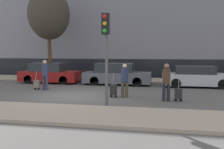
{
  "coord_description": "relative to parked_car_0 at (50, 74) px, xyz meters",
  "views": [
    {
      "loc": [
        4.18,
        -11.87,
        2.24
      ],
      "look_at": [
        1.53,
        1.8,
        0.95
      ],
      "focal_mm": 40.0,
      "sensor_mm": 36.0,
      "label": 1
    }
  ],
  "objects": [
    {
      "name": "parked_car_0",
      "position": [
        0.0,
        0.0,
        0.0
      ],
      "size": [
        4.18,
        1.76,
        1.42
      ],
      "color": "maroon",
      "rests_on": "ground_plane"
    },
    {
      "name": "parked_car_1",
      "position": [
        4.85,
        -0.01,
        0.01
      ],
      "size": [
        4.52,
        1.7,
        1.44
      ],
      "color": "#4C5156",
      "rests_on": "ground_plane"
    },
    {
      "name": "ground_plane",
      "position": [
        3.56,
        -4.69,
        -0.66
      ],
      "size": [
        80.0,
        80.0,
        0.0
      ],
      "primitive_type": "plane",
      "color": "#565451"
    },
    {
      "name": "building_facade",
      "position": [
        3.56,
        5.99,
        5.76
      ],
      "size": [
        28.0,
        3.02,
        12.86
      ],
      "color": "slate",
      "rests_on": "ground_plane"
    },
    {
      "name": "trolley_right",
      "position": [
        8.57,
        -5.08,
        -0.33
      ],
      "size": [
        0.34,
        0.29,
        1.1
      ],
      "color": "#262628",
      "rests_on": "ground_plane"
    },
    {
      "name": "pedestrian_center",
      "position": [
        6.05,
        -4.59,
        0.27
      ],
      "size": [
        0.35,
        0.34,
        1.65
      ],
      "rotation": [
        0.0,
        0.0,
        0.21
      ],
      "color": "#4C4233",
      "rests_on": "ground_plane"
    },
    {
      "name": "trolley_center",
      "position": [
        5.51,
        -4.71,
        -0.29
      ],
      "size": [
        0.34,
        0.29,
        1.18
      ],
      "color": "#262628",
      "rests_on": "ground_plane"
    },
    {
      "name": "sidewalk_near",
      "position": [
        3.56,
        -8.44,
        -0.6
      ],
      "size": [
        28.0,
        2.5,
        0.12
      ],
      "color": "tan",
      "rests_on": "ground_plane"
    },
    {
      "name": "pedestrian_left",
      "position": [
        1.2,
        -3.2,
        0.33
      ],
      "size": [
        0.35,
        0.34,
        1.75
      ],
      "rotation": [
        0.0,
        0.0,
        -0.07
      ],
      "color": "#383347",
      "rests_on": "ground_plane"
    },
    {
      "name": "traffic_light",
      "position": [
        5.66,
        -7.05,
        1.97
      ],
      "size": [
        0.28,
        0.47,
        3.69
      ],
      "color": "#515154",
      "rests_on": "ground_plane"
    },
    {
      "name": "trolley_left",
      "position": [
        0.65,
        -3.16,
        -0.33
      ],
      "size": [
        0.34,
        0.29,
        1.1
      ],
      "color": "slate",
      "rests_on": "ground_plane"
    },
    {
      "name": "pedestrian_right",
      "position": [
        8.02,
        -5.16,
        0.3
      ],
      "size": [
        0.35,
        0.34,
        1.7
      ],
      "rotation": [
        0.0,
        0.0,
        3.28
      ],
      "color": "#23232D",
      "rests_on": "ground_plane"
    },
    {
      "name": "parked_car_2",
      "position": [
        10.01,
        -0.15,
        -0.03
      ],
      "size": [
        4.33,
        1.78,
        1.32
      ],
      "color": "#B7BABF",
      "rests_on": "ground_plane"
    },
    {
      "name": "bare_tree_near_crossing",
      "position": [
        -0.64,
        1.44,
        4.38
      ],
      "size": [
        3.15,
        3.15,
        6.88
      ],
      "color": "#4C3826",
      "rests_on": "sidewalk_far"
    },
    {
      "name": "sidewalk_far",
      "position": [
        3.56,
        2.31,
        -0.6
      ],
      "size": [
        28.0,
        3.0,
        0.12
      ],
      "color": "tan",
      "rests_on": "ground_plane"
    }
  ]
}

